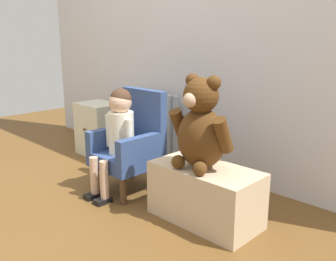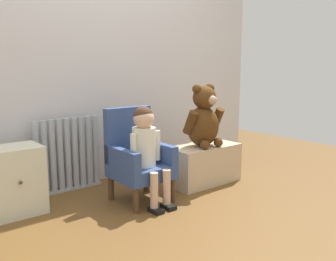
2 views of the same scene
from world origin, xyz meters
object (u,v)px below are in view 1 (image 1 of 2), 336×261
object	(u,v)px
small_dresser	(99,129)
large_teddy_bear	(201,128)
child_figure	(118,127)
low_bench	(205,194)
child_armchair	(132,144)
radiator	(154,128)

from	to	relation	value
small_dresser	large_teddy_bear	size ratio (longest dim) A/B	0.89
small_dresser	child_figure	xyz separation A→B (m)	(0.81, -0.40, 0.23)
low_bench	large_teddy_bear	world-z (taller)	large_teddy_bear
small_dresser	child_armchair	world-z (taller)	child_armchair
radiator	low_bench	xyz separation A→B (m)	(0.98, -0.53, -0.13)
small_dresser	large_teddy_bear	world-z (taller)	large_teddy_bear
radiator	child_figure	world-z (taller)	child_figure
radiator	child_figure	bearing A→B (deg)	-63.08
small_dresser	child_armchair	xyz separation A→B (m)	(0.81, -0.29, 0.09)
low_bench	large_teddy_bear	distance (m)	0.39
radiator	child_figure	xyz separation A→B (m)	(0.32, -0.62, 0.17)
radiator	child_armchair	distance (m)	0.60
child_armchair	low_bench	size ratio (longest dim) A/B	1.09
small_dresser	child_armchair	bearing A→B (deg)	-19.88
radiator	large_teddy_bear	xyz separation A→B (m)	(0.96, -0.55, 0.26)
radiator	small_dresser	distance (m)	0.54
child_armchair	large_teddy_bear	distance (m)	0.68
child_armchair	low_bench	distance (m)	0.68
radiator	child_armchair	xyz separation A→B (m)	(0.32, -0.51, 0.03)
child_armchair	large_teddy_bear	size ratio (longest dim) A/B	1.32
radiator	small_dresser	world-z (taller)	radiator
child_armchair	child_figure	world-z (taller)	child_figure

